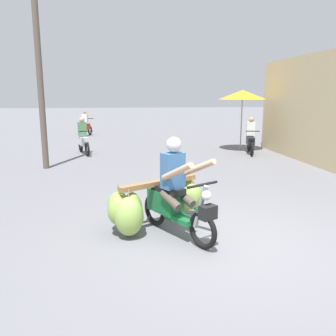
{
  "coord_description": "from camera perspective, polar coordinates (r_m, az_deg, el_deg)",
  "views": [
    {
      "loc": [
        -1.57,
        -4.79,
        2.2
      ],
      "look_at": [
        -0.71,
        1.41,
        0.9
      ],
      "focal_mm": 37.47,
      "sensor_mm": 36.0,
      "label": 1
    }
  ],
  "objects": [
    {
      "name": "ground_plane",
      "position": [
        5.5,
        9.61,
        -12.04
      ],
      "size": [
        120.0,
        120.0,
        0.0
      ],
      "primitive_type": "plane",
      "color": "slate"
    },
    {
      "name": "motorbike_main_loaded",
      "position": [
        5.83,
        -1.21,
        -5.41
      ],
      "size": [
        1.78,
        2.04,
        1.58
      ],
      "color": "black",
      "rests_on": "ground"
    },
    {
      "name": "motorbike_distant_ahead_left",
      "position": [
        13.77,
        -13.66,
        4.6
      ],
      "size": [
        0.69,
        1.57,
        1.4
      ],
      "color": "black",
      "rests_on": "ground"
    },
    {
      "name": "motorbike_distant_ahead_right",
      "position": [
        13.8,
        13.27,
        4.64
      ],
      "size": [
        0.63,
        1.59,
        1.4
      ],
      "color": "black",
      "rests_on": "ground"
    },
    {
      "name": "motorbike_distant_far_ahead",
      "position": [
        19.87,
        -13.26,
        6.72
      ],
      "size": [
        0.65,
        1.58,
        1.4
      ],
      "color": "black",
      "rests_on": "ground"
    },
    {
      "name": "market_umbrella_near_shop",
      "position": [
        14.41,
        12.02,
        11.57
      ],
      "size": [
        1.85,
        1.85,
        2.41
      ],
      "color": "#99999E",
      "rests_on": "ground"
    },
    {
      "name": "utility_pole",
      "position": [
        11.24,
        -20.32,
        16.35
      ],
      "size": [
        0.18,
        0.18,
        6.48
      ],
      "primitive_type": "cylinder",
      "color": "brown",
      "rests_on": "ground"
    }
  ]
}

